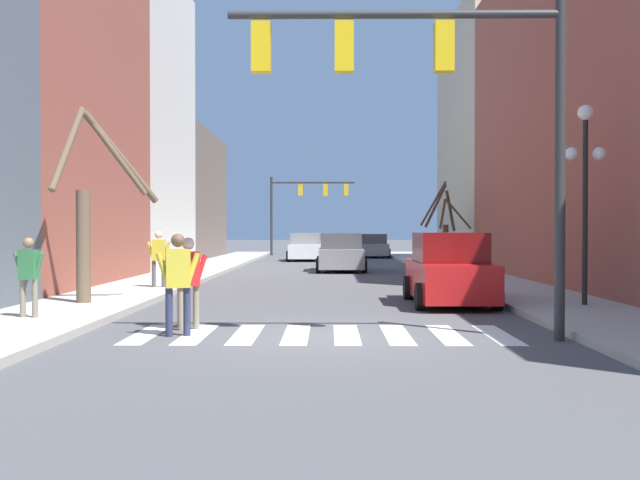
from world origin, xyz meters
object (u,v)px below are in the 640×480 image
object	(u,v)px
car_at_intersection	(373,246)
street_tree_right_mid	(445,227)
pedestrian_on_left_sidewalk	(29,270)
car_parked_left_far	(449,271)
car_driving_away_lane	(305,248)
pedestrian_on_right_sidewalk	(188,275)
car_parked_right_mid	(341,253)
pedestrian_crossing_street	(178,276)
street_lamp_right_corner	(585,164)
traffic_signal_far	(303,197)
traffic_signal_near	(435,84)
street_tree_left_far	(91,211)
pedestrian_waiting_at_curb	(159,254)

from	to	relation	value
car_at_intersection	street_tree_right_mid	world-z (taller)	street_tree_right_mid
pedestrian_on_left_sidewalk	car_parked_left_far	bearing A→B (deg)	-143.77
car_driving_away_lane	pedestrian_on_right_sidewalk	size ratio (longest dim) A/B	2.51
car_parked_right_mid	car_parked_left_far	bearing A→B (deg)	-170.56
street_tree_right_mid	pedestrian_on_left_sidewalk	bearing A→B (deg)	-118.44
car_driving_away_lane	street_tree_right_mid	bearing A→B (deg)	37.62
car_parked_right_mid	car_at_intersection	size ratio (longest dim) A/B	1.00
pedestrian_on_right_sidewalk	car_parked_left_far	bearing A→B (deg)	15.38
car_at_intersection	pedestrian_on_right_sidewalk	distance (m)	36.75
pedestrian_crossing_street	street_lamp_right_corner	bearing A→B (deg)	10.84
traffic_signal_far	car_parked_right_mid	xyz separation A→B (m)	(2.40, -20.64, -3.41)
traffic_signal_near	car_driving_away_lane	distance (m)	32.59
street_lamp_right_corner	pedestrian_crossing_street	distance (m)	9.77
traffic_signal_near	street_tree_right_mid	size ratio (longest dim) A/B	1.46
car_at_intersection	street_tree_right_mid	bearing A→B (deg)	-169.91
pedestrian_on_right_sidewalk	car_driving_away_lane	bearing A→B (deg)	62.93
street_lamp_right_corner	street_tree_left_far	bearing A→B (deg)	177.69
traffic_signal_near	car_parked_right_mid	world-z (taller)	traffic_signal_near
pedestrian_on_right_sidewalk	street_tree_left_far	distance (m)	4.98
car_parked_left_far	pedestrian_on_right_sidewalk	bearing A→B (deg)	130.15
traffic_signal_far	car_parked_left_far	size ratio (longest dim) A/B	1.42
car_parked_right_mid	pedestrian_on_right_sidewalk	size ratio (longest dim) A/B	2.64
car_parked_left_far	pedestrian_crossing_street	distance (m)	8.00
car_driving_away_lane	pedestrian_on_right_sidewalk	world-z (taller)	pedestrian_on_right_sidewalk
pedestrian_crossing_street	car_driving_away_lane	bearing A→B (deg)	72.84
street_lamp_right_corner	car_driving_away_lane	size ratio (longest dim) A/B	1.06
car_driving_away_lane	car_at_intersection	distance (m)	6.96
car_driving_away_lane	car_at_intersection	size ratio (longest dim) A/B	0.95
car_at_intersection	pedestrian_crossing_street	world-z (taller)	pedestrian_crossing_street
pedestrian_on_left_sidewalk	street_tree_left_far	xyz separation A→B (m)	(0.27, 3.05, 1.25)
street_tree_right_mid	traffic_signal_far	bearing A→B (deg)	111.91
street_tree_right_mid	street_tree_left_far	xyz separation A→B (m)	(-11.22, -18.15, 0.31)
car_at_intersection	pedestrian_on_left_sidewalk	bearing A→B (deg)	165.95
pedestrian_crossing_street	street_tree_right_mid	world-z (taller)	street_tree_right_mid
street_tree_left_far	pedestrian_crossing_street	bearing A→B (deg)	-56.81
car_parked_left_far	pedestrian_on_right_sidewalk	size ratio (longest dim) A/B	2.49
traffic_signal_near	car_at_intersection	size ratio (longest dim) A/B	1.29
car_parked_right_mid	pedestrian_waiting_at_curb	xyz separation A→B (m)	(-5.67, -11.24, 0.35)
car_driving_away_lane	pedestrian_waiting_at_curb	bearing A→B (deg)	-9.41
car_parked_right_mid	street_tree_right_mid	size ratio (longest dim) A/B	1.13
traffic_signal_near	pedestrian_on_right_sidewalk	world-z (taller)	traffic_signal_near
traffic_signal_far	traffic_signal_near	bearing A→B (deg)	-84.99
pedestrian_on_right_sidewalk	street_tree_left_far	xyz separation A→B (m)	(-3.02, 3.74, 1.30)
car_parked_left_far	car_at_intersection	size ratio (longest dim) A/B	0.94
car_driving_away_lane	car_parked_left_far	world-z (taller)	car_parked_left_far
car_at_intersection	street_lamp_right_corner	bearing A→B (deg)	-174.98
pedestrian_waiting_at_curb	street_tree_left_far	size ratio (longest dim) A/B	0.36
traffic_signal_far	street_tree_right_mid	bearing A→B (deg)	-68.09
pedestrian_on_right_sidewalk	street_tree_left_far	world-z (taller)	street_tree_left_far
pedestrian_crossing_street	car_parked_right_mid	bearing A→B (deg)	66.23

